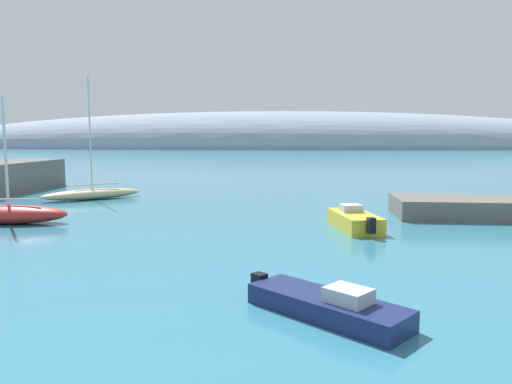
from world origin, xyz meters
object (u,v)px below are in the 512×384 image
Objects in this scene: sailboat_red_outer_mooring at (9,214)px; motorboat_yellow_foreground at (355,220)px; sailboat_sand_near_shore at (92,193)px; motorboat_navy_alongside_breakwater at (327,305)px.

sailboat_red_outer_mooring is 20.11m from motorboat_yellow_foreground.
sailboat_sand_near_shore reaches higher than sailboat_red_outer_mooring.
motorboat_yellow_foreground is at bearing 111.20° from sailboat_sand_near_shore.
sailboat_red_outer_mooring is at bearing -176.87° from motorboat_navy_alongside_breakwater.
motorboat_yellow_foreground is at bearing 119.83° from motorboat_navy_alongside_breakwater.
sailboat_sand_near_shore is 1.35× the size of sailboat_red_outer_mooring.
sailboat_red_outer_mooring is 22.16m from motorboat_navy_alongside_breakwater.
motorboat_navy_alongside_breakwater is (17.25, -24.67, -0.16)m from sailboat_sand_near_shore.
sailboat_red_outer_mooring is at bearing 77.90° from motorboat_yellow_foreground.
sailboat_red_outer_mooring is 1.46× the size of motorboat_yellow_foreground.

